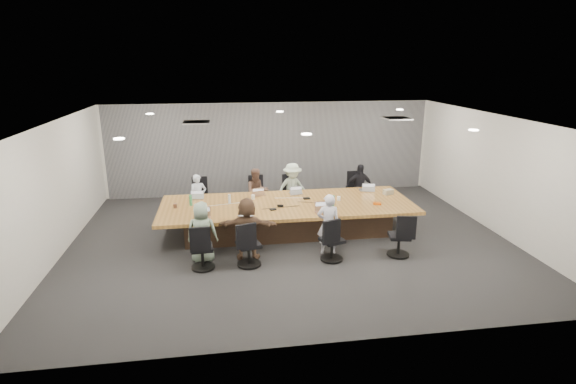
{
  "coord_description": "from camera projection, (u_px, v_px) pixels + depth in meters",
  "views": [
    {
      "loc": [
        -1.51,
        -9.6,
        4.05
      ],
      "look_at": [
        0.0,
        0.4,
        1.05
      ],
      "focal_mm": 28.0,
      "sensor_mm": 36.0,
      "label": 1
    }
  ],
  "objects": [
    {
      "name": "wall_front",
      "position": [
        335.0,
        256.0,
        6.28
      ],
      "size": [
        10.0,
        0.0,
        2.8
      ],
      "primitive_type": "cube",
      "rotation": [
        -1.57,
        0.0,
        0.0
      ],
      "color": "beige",
      "rests_on": "ground"
    },
    {
      "name": "cup_white_near",
      "position": [
        339.0,
        198.0,
        10.92
      ],
      "size": [
        0.11,
        0.11,
        0.1
      ],
      "primitive_type": "cylinder",
      "rotation": [
        0.0,
        0.0,
        0.41
      ],
      "color": "white",
      "rests_on": "conference_table"
    },
    {
      "name": "snack_packet",
      "position": [
        377.0,
        203.0,
        10.65
      ],
      "size": [
        0.2,
        0.16,
        0.04
      ],
      "primitive_type": "cube",
      "rotation": [
        0.0,
        0.0,
        -0.25
      ],
      "color": "#C54A07",
      "rests_on": "conference_table"
    },
    {
      "name": "wall_right",
      "position": [
        496.0,
        174.0,
        10.78
      ],
      "size": [
        0.0,
        8.0,
        2.8
      ],
      "primitive_type": "cube",
      "rotation": [
        1.57,
        0.0,
        -1.57
      ],
      "color": "beige",
      "rests_on": "ground"
    },
    {
      "name": "mic_left",
      "position": [
        273.0,
        209.0,
        10.25
      ],
      "size": [
        0.16,
        0.13,
        0.03
      ],
      "primitive_type": "cube",
      "rotation": [
        0.0,
        0.0,
        0.31
      ],
      "color": "black",
      "rests_on": "conference_table"
    },
    {
      "name": "bottle_green_right",
      "position": [
        333.0,
        201.0,
        10.51
      ],
      "size": [
        0.09,
        0.09,
        0.25
      ],
      "primitive_type": "cylinder",
      "rotation": [
        0.0,
        0.0,
        -0.31
      ],
      "color": "#2F8450",
      "rests_on": "conference_table"
    },
    {
      "name": "mic_right",
      "position": [
        307.0,
        198.0,
        11.06
      ],
      "size": [
        0.16,
        0.11,
        0.03
      ],
      "primitive_type": "cube",
      "rotation": [
        0.0,
        0.0,
        0.04
      ],
      "color": "black",
      "rests_on": "conference_table"
    },
    {
      "name": "ceiling",
      "position": [
        291.0,
        119.0,
        9.67
      ],
      "size": [
        10.0,
        8.0,
        0.0
      ],
      "primitive_type": "cube",
      "color": "white",
      "rests_on": "wall_back"
    },
    {
      "name": "wall_left",
      "position": [
        54.0,
        191.0,
        9.35
      ],
      "size": [
        0.0,
        8.0,
        2.8
      ],
      "primitive_type": "cube",
      "rotation": [
        1.57,
        0.0,
        1.57
      ],
      "color": "beige",
      "rests_on": "ground"
    },
    {
      "name": "chair_6",
      "position": [
        332.0,
        244.0,
        9.32
      ],
      "size": [
        0.63,
        0.63,
        0.74
      ],
      "primitive_type": null,
      "rotation": [
        0.0,
        0.0,
        0.33
      ],
      "color": "black",
      "rests_on": "ground"
    },
    {
      "name": "chair_3",
      "position": [
        355.0,
        193.0,
        12.76
      ],
      "size": [
        0.57,
        0.57,
        0.78
      ],
      "primitive_type": null,
      "rotation": [
        0.0,
        0.0,
        3.22
      ],
      "color": "black",
      "rests_on": "ground"
    },
    {
      "name": "person_1",
      "position": [
        257.0,
        192.0,
        11.95
      ],
      "size": [
        0.67,
        0.55,
        1.29
      ],
      "primitive_type": "imported",
      "rotation": [
        0.0,
        0.0,
        6.39
      ],
      "color": "brown",
      "rests_on": "ground"
    },
    {
      "name": "chair_5",
      "position": [
        249.0,
        248.0,
        9.07
      ],
      "size": [
        0.63,
        0.63,
        0.76
      ],
      "primitive_type": null,
      "rotation": [
        0.0,
        0.0,
        0.26
      ],
      "color": "black",
      "rests_on": "ground"
    },
    {
      "name": "laptop_3",
      "position": [
        366.0,
        190.0,
        11.8
      ],
      "size": [
        0.36,
        0.27,
        0.02
      ],
      "primitive_type": "cube",
      "rotation": [
        0.0,
        0.0,
        3.0
      ],
      "color": "#B2B2B7",
      "rests_on": "conference_table"
    },
    {
      "name": "canvas_bag",
      "position": [
        388.0,
        192.0,
        11.42
      ],
      "size": [
        0.27,
        0.21,
        0.13
      ],
      "primitive_type": "cube",
      "rotation": [
        0.0,
        0.0,
        0.3
      ],
      "color": "tan",
      "rests_on": "conference_table"
    },
    {
      "name": "conference_table",
      "position": [
        287.0,
        217.0,
        10.83
      ],
      "size": [
        6.0,
        2.2,
        0.74
      ],
      "color": "#402C1E",
      "rests_on": "ground"
    },
    {
      "name": "chair_7",
      "position": [
        399.0,
        239.0,
        9.53
      ],
      "size": [
        0.59,
        0.59,
        0.74
      ],
      "primitive_type": null,
      "rotation": [
        0.0,
        0.0,
        -0.19
      ],
      "color": "black",
      "rests_on": "ground"
    },
    {
      "name": "bottle_clear",
      "position": [
        229.0,
        199.0,
        10.7
      ],
      "size": [
        0.08,
        0.08,
        0.22
      ],
      "primitive_type": "cylinder",
      "rotation": [
        0.0,
        0.0,
        0.25
      ],
      "color": "silver",
      "rests_on": "conference_table"
    },
    {
      "name": "person_5",
      "position": [
        247.0,
        229.0,
        9.32
      ],
      "size": [
        1.29,
        0.59,
        1.34
      ],
      "primitive_type": "imported",
      "rotation": [
        0.0,
        0.0,
        2.98
      ],
      "color": "brown",
      "rests_on": "ground"
    },
    {
      "name": "cup_white_far",
      "position": [
        253.0,
        197.0,
        11.04
      ],
      "size": [
        0.11,
        0.11,
        0.11
      ],
      "primitive_type": "cylinder",
      "rotation": [
        0.0,
        0.0,
        0.3
      ],
      "color": "white",
      "rests_on": "conference_table"
    },
    {
      "name": "chair_1",
      "position": [
        256.0,
        198.0,
        12.36
      ],
      "size": [
        0.53,
        0.53,
        0.76
      ],
      "primitive_type": null,
      "rotation": [
        0.0,
        0.0,
        3.18
      ],
      "color": "black",
      "rests_on": "ground"
    },
    {
      "name": "person_0",
      "position": [
        198.0,
        197.0,
        11.74
      ],
      "size": [
        0.48,
        0.37,
        1.18
      ],
      "primitive_type": "imported",
      "rotation": [
        0.0,
        0.0,
        6.51
      ],
      "color": "silver",
      "rests_on": "ground"
    },
    {
      "name": "laptop_2",
      "position": [
        296.0,
        193.0,
        11.53
      ],
      "size": [
        0.34,
        0.26,
        0.02
      ],
      "primitive_type": "cube",
      "rotation": [
        0.0,
        0.0,
        3.28
      ],
      "color": "#B2B2B7",
      "rests_on": "conference_table"
    },
    {
      "name": "stapler",
      "position": [
        280.0,
        206.0,
        10.46
      ],
      "size": [
        0.15,
        0.07,
        0.05
      ],
      "primitive_type": "cube",
      "rotation": [
        0.0,
        0.0,
        -0.26
      ],
      "color": "black",
      "rests_on": "conference_table"
    },
    {
      "name": "mug_brown",
      "position": [
        175.0,
        206.0,
        10.37
      ],
      "size": [
        0.11,
        0.11,
        0.1
      ],
      "primitive_type": "cylinder",
      "rotation": [
        0.0,
        0.0,
        -0.41
      ],
      "color": "brown",
      "rests_on": "conference_table"
    },
    {
      "name": "curtain",
      "position": [
        271.0,
        149.0,
        13.79
      ],
      "size": [
        9.8,
        0.04,
        2.8
      ],
      "primitive_type": "cube",
      "color": "slate",
      "rests_on": "ground"
    },
    {
      "name": "laptop_4",
      "position": [
        203.0,
        218.0,
        9.69
      ],
      "size": [
        0.36,
        0.25,
        0.02
      ],
      "primitive_type": "cube",
      "rotation": [
        0.0,
        0.0,
        -0.03
      ],
      "color": "#8C6647",
      "rests_on": "conference_table"
    },
    {
      "name": "laptop_5",
      "position": [
        246.0,
        216.0,
        9.82
      ],
      "size": [
        0.36,
        0.29,
        0.02
      ],
      "primitive_type": "cube",
      "rotation": [
        0.0,
        0.0,
        0.24
      ],
      "color": "#B2B2B7",
      "rests_on": "conference_table"
    },
    {
      "name": "person_6",
      "position": [
        328.0,
        224.0,
        9.57
      ],
      "size": [
        0.54,
        0.41,
        1.34
      ],
      "primitive_type": "imported",
      "rotation": [
        0.0,
        0.0,
        2.94
      ],
      "color": "silver",
      "rests_on": "ground"
    },
    {
      "name": "chair_2",
      "position": [
        290.0,
        197.0,
        12.49
      ],
      "size": [
        0.51,
        0.51,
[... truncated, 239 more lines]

